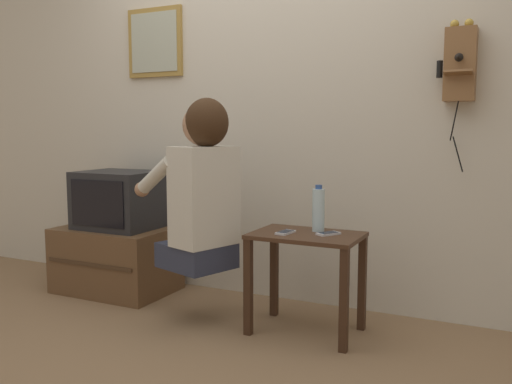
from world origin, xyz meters
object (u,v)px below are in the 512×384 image
Objects in this scene: cell_phone_spare at (328,233)px; framed_picture at (155,42)px; person at (201,185)px; water_bottle at (318,210)px; wall_phone_antique at (460,64)px; cell_phone_held at (285,232)px; television at (119,200)px.

framed_picture is at bearing -165.95° from cell_phone_spare.
person is 3.73× the size of water_bottle.
wall_phone_antique is 1.07m from water_bottle.
framed_picture reaches higher than person.
wall_phone_antique is 1.71× the size of framed_picture.
person is 6.87× the size of cell_phone_spare.
cell_phone_held is (-0.79, -0.48, -0.88)m from wall_phone_antique.
cell_phone_spare is (-0.57, -0.41, -0.88)m from wall_phone_antique.
cell_phone_held is at bearing -130.70° from cell_phone_spare.
television is 3.91× the size of cell_phone_held.
water_bottle is at bearing -152.38° from wall_phone_antique.
framed_picture is 1.73m from cell_phone_held.
cell_phone_held is (1.20, -0.52, -1.14)m from framed_picture.
framed_picture is 1.73m from water_bottle.
television is 3.73× the size of cell_phone_spare.
wall_phone_antique reaches higher than cell_phone_spare.
wall_phone_antique is 2.01m from framed_picture.
water_bottle is (1.42, -0.07, 0.04)m from television.
person is 7.21× the size of cell_phone_held.
water_bottle is at bearing -51.68° from person.
television is 2.25m from wall_phone_antique.
cell_phone_spare is 0.54× the size of water_bottle.
water_bottle is at bearing 171.60° from cell_phone_spare.
wall_phone_antique is 3.15× the size of water_bottle.
cell_phone_spare is (0.21, 0.07, 0.00)m from cell_phone_held.
water_bottle is at bearing -2.83° from television.
cell_phone_spare is (0.68, 0.15, -0.24)m from person.
television is 1.43m from water_bottle.
water_bottle reaches higher than cell_phone_held.
television is 1.51m from cell_phone_spare.
person reaches higher than water_bottle.
cell_phone_spare is at bearing -17.75° from framed_picture.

